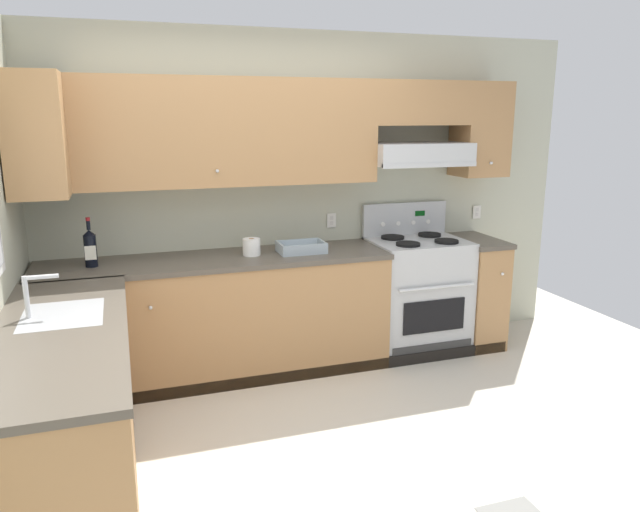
% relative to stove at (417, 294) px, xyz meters
% --- Properties ---
extents(ground_plane, '(7.04, 7.04, 0.00)m').
position_rel_stove_xyz_m(ground_plane, '(-1.36, -1.25, -0.48)').
color(ground_plane, beige).
extents(wall_back, '(4.68, 0.57, 2.55)m').
position_rel_stove_xyz_m(wall_back, '(-0.97, 0.27, 1.00)').
color(wall_back, '#B7BAA3').
rests_on(wall_back, ground_plane).
extents(counter_back_run, '(3.60, 0.65, 0.91)m').
position_rel_stove_xyz_m(counter_back_run, '(-1.39, -0.01, -0.03)').
color(counter_back_run, '#A87A4C').
rests_on(counter_back_run, ground_plane).
extents(counter_left_run, '(0.63, 1.91, 1.13)m').
position_rel_stove_xyz_m(counter_left_run, '(-2.60, -1.25, -0.02)').
color(counter_left_run, '#A87A4C').
rests_on(counter_left_run, ground_plane).
extents(stove, '(0.76, 0.62, 1.20)m').
position_rel_stove_xyz_m(stove, '(0.00, 0.00, 0.00)').
color(stove, '#B7BABC').
rests_on(stove, ground_plane).
extents(wine_bottle, '(0.08, 0.09, 0.34)m').
position_rel_stove_xyz_m(wine_bottle, '(-2.49, 0.01, 0.57)').
color(wine_bottle, black).
rests_on(wine_bottle, counter_back_run).
extents(bowl, '(0.35, 0.24, 0.08)m').
position_rel_stove_xyz_m(bowl, '(-1.01, -0.03, 0.46)').
color(bowl, '#9EADB7').
rests_on(bowl, counter_back_run).
extents(paper_towel_roll, '(0.13, 0.13, 0.13)m').
position_rel_stove_xyz_m(paper_towel_roll, '(-1.38, -0.01, 0.49)').
color(paper_towel_roll, white).
rests_on(paper_towel_roll, counter_back_run).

